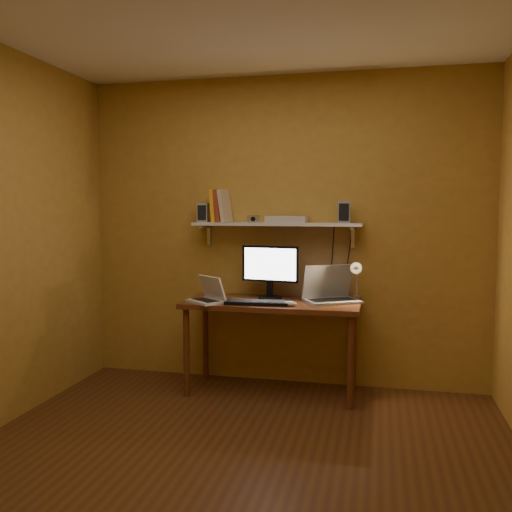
% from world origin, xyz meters
% --- Properties ---
extents(room, '(3.44, 3.24, 2.64)m').
position_xyz_m(room, '(0.00, 0.00, 1.30)').
color(room, '#543015').
rests_on(room, ground).
extents(desk, '(1.40, 0.60, 0.75)m').
position_xyz_m(desk, '(-0.03, 1.28, 0.66)').
color(desk, brown).
rests_on(desk, ground).
extents(wall_shelf, '(1.40, 0.25, 0.21)m').
position_xyz_m(wall_shelf, '(-0.03, 1.47, 1.36)').
color(wall_shelf, silver).
rests_on(wall_shelf, room).
extents(monitor, '(0.48, 0.23, 0.44)m').
position_xyz_m(monitor, '(-0.07, 1.41, 1.00)').
color(monitor, black).
rests_on(monitor, desk).
extents(laptop, '(0.50, 0.45, 0.29)m').
position_xyz_m(laptop, '(0.43, 1.38, 0.83)').
color(laptop, gray).
rests_on(laptop, desk).
extents(netbook, '(0.35, 0.34, 0.21)m').
position_xyz_m(netbook, '(-0.51, 1.12, 0.81)').
color(netbook, silver).
rests_on(netbook, desk).
extents(keyboard, '(0.50, 0.20, 0.03)m').
position_xyz_m(keyboard, '(-0.12, 1.12, 0.76)').
color(keyboard, black).
rests_on(keyboard, desk).
extents(mouse, '(0.12, 0.09, 0.04)m').
position_xyz_m(mouse, '(0.15, 1.10, 0.77)').
color(mouse, silver).
rests_on(mouse, desk).
extents(desk_lamp, '(0.09, 0.23, 0.38)m').
position_xyz_m(desk_lamp, '(0.63, 1.41, 0.96)').
color(desk_lamp, silver).
rests_on(desk_lamp, desk).
extents(speaker_left, '(0.10, 0.10, 0.16)m').
position_xyz_m(speaker_left, '(-0.67, 1.48, 1.46)').
color(speaker_left, gray).
rests_on(speaker_left, wall_shelf).
extents(speaker_right, '(0.10, 0.10, 0.18)m').
position_xyz_m(speaker_right, '(0.52, 1.46, 1.46)').
color(speaker_right, gray).
rests_on(speaker_right, wall_shelf).
extents(books, '(0.16, 0.19, 0.28)m').
position_xyz_m(books, '(-0.52, 1.50, 1.51)').
color(books, gold).
rests_on(books, wall_shelf).
extents(shelf_camera, '(0.11, 0.05, 0.06)m').
position_xyz_m(shelf_camera, '(-0.21, 1.40, 1.41)').
color(shelf_camera, silver).
rests_on(shelf_camera, wall_shelf).
extents(router, '(0.34, 0.23, 0.06)m').
position_xyz_m(router, '(0.06, 1.46, 1.40)').
color(router, silver).
rests_on(router, wall_shelf).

